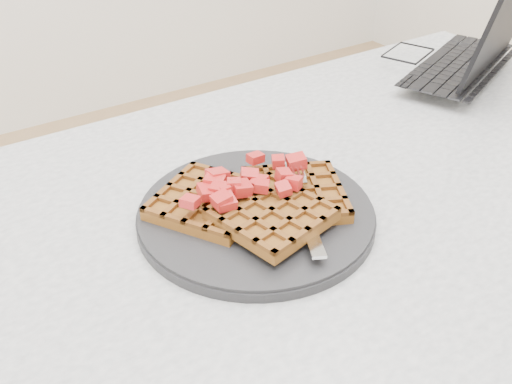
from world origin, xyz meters
TOP-DOWN VIEW (x-y plane):
  - table at (0.00, 0.00)m, footprint 1.20×0.80m
  - plate at (-0.15, 0.04)m, footprint 0.29×0.29m
  - waffles at (-0.15, 0.04)m, footprint 0.26×0.22m
  - strawberry_pile at (-0.15, 0.04)m, footprint 0.15×0.15m
  - fork at (-0.11, 0.00)m, footprint 0.10×0.17m
  - laptop at (0.41, 0.23)m, footprint 0.38×0.33m

SIDE VIEW (x-z plane):
  - table at x=0.00m, z-range 0.26..1.01m
  - plate at x=-0.15m, z-range 0.75..0.77m
  - fork at x=-0.11m, z-range 0.77..0.78m
  - waffles at x=-0.15m, z-range 0.76..0.79m
  - laptop at x=0.41m, z-range 0.68..0.90m
  - strawberry_pile at x=-0.15m, z-range 0.79..0.82m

